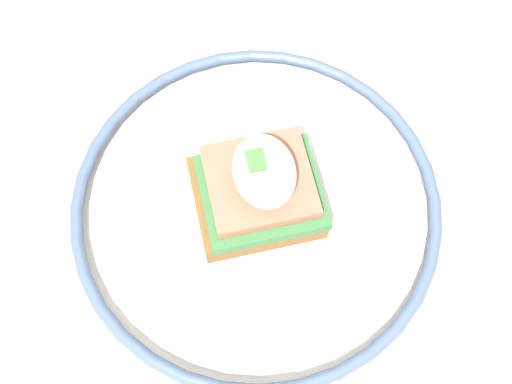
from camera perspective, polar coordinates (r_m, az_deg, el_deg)
ground_plane at (r=1.20m, az=-1.06°, el=-15.66°), size 6.00×6.00×0.00m
dining_table at (r=0.62m, az=-2.01°, el=-8.15°), size 0.98×0.68×0.72m
plate at (r=0.50m, az=0.00°, el=-1.24°), size 0.29×0.29×0.02m
sandwich at (r=0.47m, az=0.30°, el=0.35°), size 0.08×0.09×0.07m
fork at (r=0.59m, az=-3.03°, el=14.27°), size 0.02×0.15×0.00m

